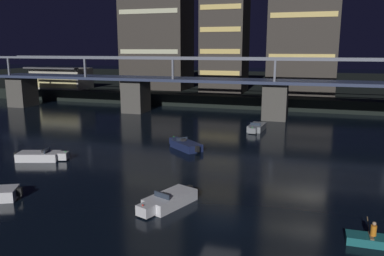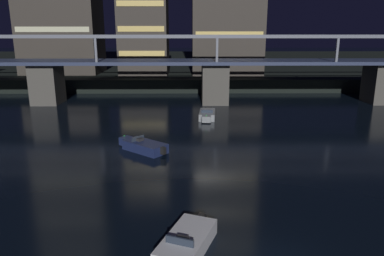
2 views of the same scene
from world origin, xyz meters
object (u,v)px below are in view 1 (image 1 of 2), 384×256
Objects in this scene: river_bridge at (276,92)px; speedboat_near_center at (168,200)px; speedboat_mid_center at (185,145)px; dinghy_with_paddler at (371,240)px; waterfront_pavilion at (61,78)px; speedboat_mid_left at (41,156)px; speedboat_near_left at (256,127)px; tower_west_tall at (225,40)px.

river_bridge is 36.79m from speedboat_near_center.
speedboat_mid_center is (-7.65, -21.27, -3.74)m from river_bridge.
dinghy_with_paddler is at bearing -45.73° from speedboat_mid_center.
waterfront_pavilion reaches higher than dinghy_with_paddler.
river_bridge is at bearing 56.20° from speedboat_mid_left.
dinghy_with_paddler is (10.23, -28.65, -0.14)m from speedboat_near_left.
speedboat_mid_left is (-18.26, -20.16, 0.00)m from speedboat_near_left.
speedboat_mid_center is (12.14, 8.29, 0.00)m from speedboat_mid_left.
speedboat_near_left and speedboat_mid_left have the same top height.
tower_west_tall reaches higher than dinghy_with_paddler.
speedboat_near_center is (7.54, -52.21, -11.93)m from tower_west_tall.
waterfront_pavilion reaches higher than speedboat_near_left.
speedboat_mid_left is 1.12× the size of speedboat_mid_center.
dinghy_with_paddler reaches higher than speedboat_near_left.
dinghy_with_paddler is at bearing -16.58° from speedboat_mid_left.
waterfront_pavilion is (-35.22, -3.92, -7.90)m from tower_west_tall.
river_bridge is 19.36× the size of speedboat_mid_left.
speedboat_mid_left is (-8.30, -45.39, -11.93)m from tower_west_tall.
speedboat_near_center is at bearing 172.54° from dinghy_with_paddler.
speedboat_mid_center is at bearing 103.75° from speedboat_near_center.
waterfront_pavilion is at bearing 165.69° from river_bridge.
speedboat_near_left is 30.42m from dinghy_with_paddler.
waterfront_pavilion is 74.73m from dinghy_with_paddler.
speedboat_near_left is at bearing 47.84° from speedboat_mid_left.
tower_west_tall is 36.31m from waterfront_pavilion.
tower_west_tall is at bearing 98.22° from speedboat_near_center.
dinghy_with_paddler is (12.66, -1.66, -0.14)m from speedboat_near_center.
river_bridge is 35.77m from speedboat_mid_left.
speedboat_mid_left is (-15.84, 6.83, 0.00)m from speedboat_near_center.
dinghy_with_paddler is at bearing -69.45° from tower_west_tall.
waterfront_pavilion is at bearing 137.97° from dinghy_with_paddler.
tower_west_tall is 47.66m from speedboat_mid_left.
tower_west_tall is 54.09m from speedboat_near_center.
waterfront_pavilion reaches higher than speedboat_mid_left.
waterfront_pavilion is 2.40× the size of speedboat_mid_left.
river_bridge reaches higher than speedboat_mid_center.
speedboat_mid_left is at bearing -123.80° from river_bridge.
tower_west_tall is 1.66× the size of waterfront_pavilion.
speedboat_near_center is (42.76, -48.30, -4.02)m from waterfront_pavilion.
river_bridge reaches higher than waterfront_pavilion.
river_bridge reaches higher than speedboat_near_left.
speedboat_mid_center is at bearing -109.79° from river_bridge.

